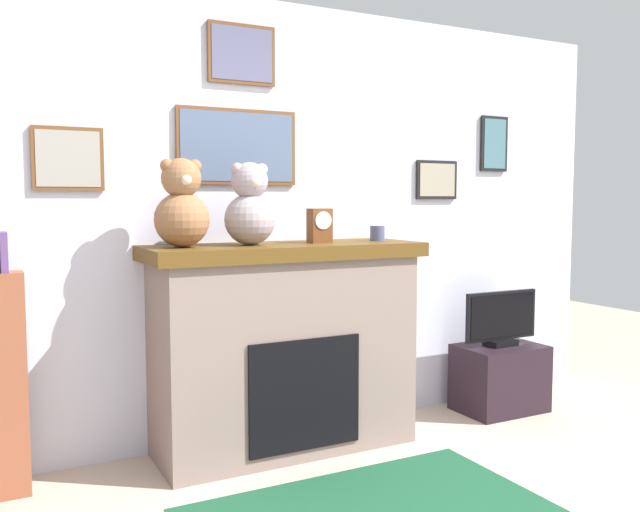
% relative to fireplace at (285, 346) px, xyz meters
% --- Properties ---
extents(back_wall, '(5.20, 0.15, 2.60)m').
position_rel_fireplace_xyz_m(back_wall, '(-0.03, 0.32, 0.71)').
color(back_wall, silver).
rests_on(back_wall, ground_plane).
extents(fireplace, '(1.58, 0.58, 1.19)m').
position_rel_fireplace_xyz_m(fireplace, '(0.00, 0.00, 0.00)').
color(fireplace, gray).
rests_on(fireplace, ground_plane).
extents(tv_stand, '(0.57, 0.40, 0.45)m').
position_rel_fireplace_xyz_m(tv_stand, '(1.59, -0.04, -0.37)').
color(tv_stand, black).
rests_on(tv_stand, ground_plane).
extents(television, '(0.59, 0.14, 0.37)m').
position_rel_fireplace_xyz_m(television, '(1.59, -0.04, 0.03)').
color(television, black).
rests_on(television, tv_stand).
extents(candle_jar, '(0.09, 0.09, 0.09)m').
position_rel_fireplace_xyz_m(candle_jar, '(0.61, -0.02, 0.63)').
color(candle_jar, '#4C517A').
rests_on(candle_jar, fireplace).
extents(mantel_clock, '(0.13, 0.09, 0.20)m').
position_rel_fireplace_xyz_m(mantel_clock, '(0.21, -0.02, 0.69)').
color(mantel_clock, brown).
rests_on(mantel_clock, fireplace).
extents(teddy_bear_tan, '(0.29, 0.29, 0.46)m').
position_rel_fireplace_xyz_m(teddy_bear_tan, '(-0.59, -0.02, 0.80)').
color(teddy_bear_tan, '#8C603E').
rests_on(teddy_bear_tan, fireplace).
extents(teddy_bear_grey, '(0.28, 0.28, 0.45)m').
position_rel_fireplace_xyz_m(teddy_bear_grey, '(-0.21, -0.02, 0.79)').
color(teddy_bear_grey, gray).
rests_on(teddy_bear_grey, fireplace).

